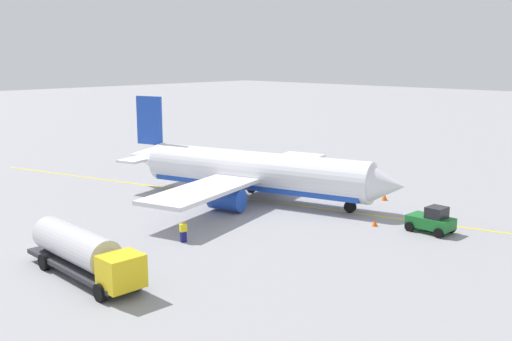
% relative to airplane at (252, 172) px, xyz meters
% --- Properties ---
extents(ground_plane, '(400.00, 400.00, 0.00)m').
position_rel_airplane_xyz_m(ground_plane, '(0.45, 0.12, -2.76)').
color(ground_plane, '#939399').
extents(airplane, '(30.85, 29.26, 9.87)m').
position_rel_airplane_xyz_m(airplane, '(0.00, 0.00, 0.00)').
color(airplane, white).
rests_on(airplane, ground).
extents(fuel_tanker, '(11.42, 3.14, 3.15)m').
position_rel_airplane_xyz_m(fuel_tanker, '(7.01, -22.83, -1.02)').
color(fuel_tanker, '#2D2D33').
rests_on(fuel_tanker, ground).
extents(pushback_tug, '(3.65, 2.38, 2.20)m').
position_rel_airplane_xyz_m(pushback_tug, '(18.40, 2.08, -1.75)').
color(pushback_tug, '#196B28').
rests_on(pushback_tug, ground).
extents(refueling_worker, '(0.50, 0.60, 1.71)m').
position_rel_airplane_xyz_m(refueling_worker, '(5.80, -13.57, -1.93)').
color(refueling_worker, navy).
rests_on(refueling_worker, ground).
extents(safety_cone_nose, '(0.62, 0.62, 0.69)m').
position_rel_airplane_xyz_m(safety_cone_nose, '(9.74, 8.92, -2.41)').
color(safety_cone_nose, '#F2590F').
rests_on(safety_cone_nose, ground).
extents(safety_cone_wingtip, '(0.51, 0.51, 0.57)m').
position_rel_airplane_xyz_m(safety_cone_wingtip, '(14.08, 0.42, -2.47)').
color(safety_cone_wingtip, '#F2590F').
rests_on(safety_cone_wingtip, ground).
extents(taxi_line_marking, '(70.32, 18.79, 0.01)m').
position_rel_airplane_xyz_m(taxi_line_marking, '(0.45, 0.12, -2.75)').
color(taxi_line_marking, yellow).
rests_on(taxi_line_marking, ground).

